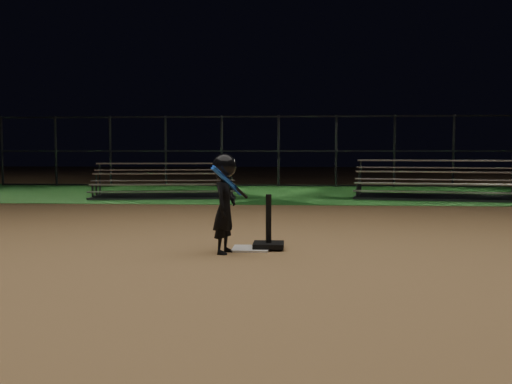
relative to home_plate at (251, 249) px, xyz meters
name	(u,v)px	position (x,y,z in m)	size (l,w,h in m)	color
ground	(251,250)	(0.00, 0.00, -0.01)	(80.00, 80.00, 0.00)	#9C7446
grass_strip	(276,193)	(0.00, 10.00, -0.01)	(60.00, 8.00, 0.01)	#1D5C1E
home_plate	(251,249)	(0.00, 0.00, 0.00)	(0.45, 0.45, 0.02)	beige
batting_tee	(269,238)	(0.22, 0.04, 0.13)	(0.38, 0.38, 0.66)	black
child_batter	(225,201)	(-0.29, -0.28, 0.62)	(0.45, 0.58, 1.20)	black
bleacher_left	(164,190)	(-2.94, 8.08, 0.18)	(3.98, 2.38, 0.92)	#A9A9AE
bleacher_right	(435,191)	(4.23, 8.12, 0.20)	(4.40, 2.71, 1.01)	#BCBDC2
backstop_fence	(279,151)	(0.00, 13.00, 1.24)	(20.08, 0.08, 2.50)	#38383D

